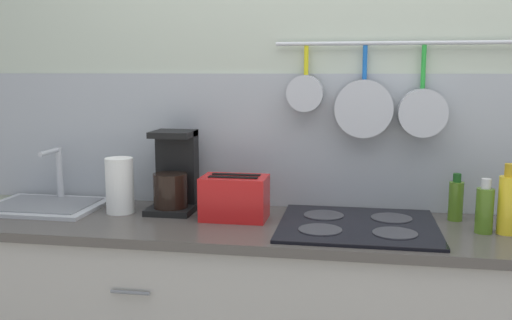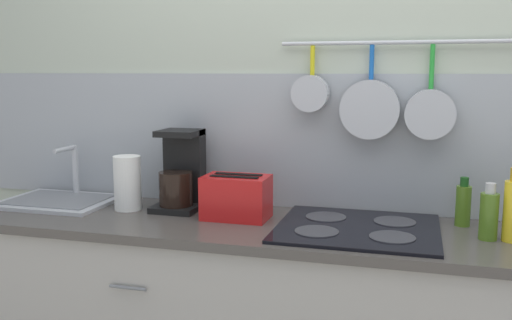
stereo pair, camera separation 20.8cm
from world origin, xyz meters
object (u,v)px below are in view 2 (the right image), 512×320
paper_towel_roll (128,183)px  bottle_hot_sauce (489,215)px  bottle_sesame_oil (463,204)px  toaster (236,197)px  coffee_maker (181,176)px

paper_towel_roll → bottle_hot_sauce: paper_towel_roll is taller
bottle_sesame_oil → toaster: bearing=-171.4°
paper_towel_roll → bottle_hot_sauce: bearing=-2.2°
bottle_hot_sauce → coffee_maker: bearing=173.5°
coffee_maker → bottle_sesame_oil: (1.10, 0.03, -0.05)m
paper_towel_roll → toaster: size_ratio=0.84×
paper_towel_roll → bottle_hot_sauce: 1.37m
paper_towel_roll → bottle_sesame_oil: bearing=4.7°
bottle_hot_sauce → bottle_sesame_oil: bearing=113.5°
bottle_sesame_oil → bottle_hot_sauce: (0.07, -0.16, 0.01)m
coffee_maker → bottle_sesame_oil: coffee_maker is taller
coffee_maker → bottle_sesame_oil: size_ratio=1.80×
bottle_sesame_oil → bottle_hot_sauce: bearing=-66.5°
bottle_sesame_oil → bottle_hot_sauce: 0.17m
paper_towel_roll → coffee_maker: 0.22m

